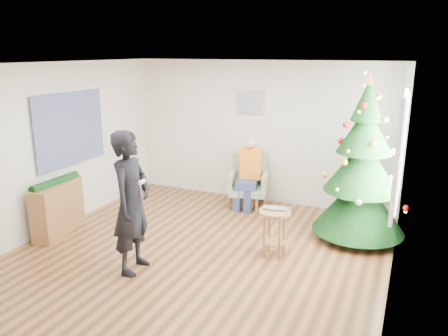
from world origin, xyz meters
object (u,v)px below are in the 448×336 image
at_px(standing_man, 132,203).
at_px(stool, 274,233).
at_px(christmas_tree, 362,168).
at_px(console, 58,208).
at_px(armchair, 248,188).

bearing_deg(standing_man, stool, -60.65).
bearing_deg(christmas_tree, console, -158.68).
height_order(christmas_tree, console, christmas_tree).
distance_m(stool, console, 3.36).
bearing_deg(console, armchair, 34.81).
distance_m(armchair, standing_man, 2.93).
bearing_deg(stool, standing_man, -144.14).
xyz_separation_m(armchair, console, (-2.27, -2.32, 0.05)).
bearing_deg(stool, christmas_tree, 47.67).
distance_m(stool, standing_man, 1.98).
bearing_deg(standing_man, armchair, -16.51).
distance_m(christmas_tree, stool, 1.64).
xyz_separation_m(stool, standing_man, (-1.54, -1.11, 0.58)).
height_order(christmas_tree, armchair, christmas_tree).
distance_m(armchair, console, 3.25).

